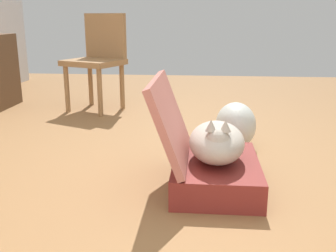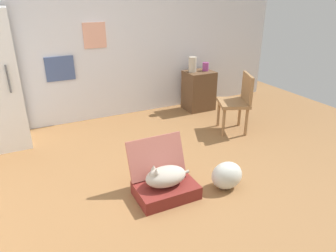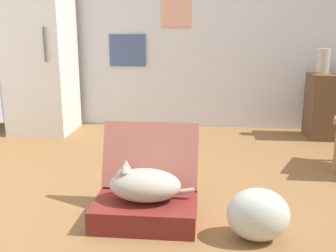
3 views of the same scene
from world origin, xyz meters
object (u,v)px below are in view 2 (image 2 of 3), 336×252
object	(u,v)px
plastic_bag_white	(227,175)
chair	(238,100)
side_table	(199,90)
suitcase_base	(166,190)
cat	(165,176)
vase_tall	(192,64)
vase_short	(206,67)

from	to	relation	value
plastic_bag_white	chair	world-z (taller)	chair
side_table	chair	bearing A→B (deg)	-89.23
suitcase_base	cat	size ratio (longest dim) A/B	1.21
side_table	suitcase_base	bearing A→B (deg)	-128.28
side_table	plastic_bag_white	bearing A→B (deg)	-114.19
suitcase_base	side_table	bearing A→B (deg)	51.72
suitcase_base	vase_tall	xyz separation A→B (m)	(1.57, 2.19, 0.75)
vase_tall	vase_short	size ratio (longest dim) A/B	1.78
suitcase_base	vase_short	world-z (taller)	vase_short
vase_tall	chair	distance (m)	1.19
side_table	chair	distance (m)	1.10
cat	vase_tall	size ratio (longest dim) A/B	2.01
side_table	vase_tall	size ratio (longest dim) A/B	2.69
suitcase_base	cat	bearing A→B (deg)	177.83
side_table	vase_tall	xyz separation A→B (m)	(-0.12, 0.04, 0.48)
vase_tall	chair	size ratio (longest dim) A/B	0.29
side_table	vase_short	xyz separation A→B (m)	(0.12, 0.00, 0.42)
cat	vase_short	xyz separation A→B (m)	(1.83, 2.15, 0.52)
chair	cat	bearing A→B (deg)	-35.14
chair	suitcase_base	bearing A→B (deg)	-35.00
suitcase_base	vase_short	size ratio (longest dim) A/B	4.32
plastic_bag_white	vase_short	world-z (taller)	vase_short
cat	chair	distance (m)	2.03
cat	vase_tall	bearing A→B (deg)	54.15
suitcase_base	side_table	world-z (taller)	side_table
cat	side_table	distance (m)	2.75
cat	plastic_bag_white	xyz separation A→B (m)	(0.67, -0.15, -0.09)
suitcase_base	vase_tall	distance (m)	2.80
side_table	vase_short	size ratio (longest dim) A/B	4.78
side_table	vase_short	distance (m)	0.44
side_table	vase_tall	bearing A→B (deg)	162.64
cat	side_table	world-z (taller)	side_table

